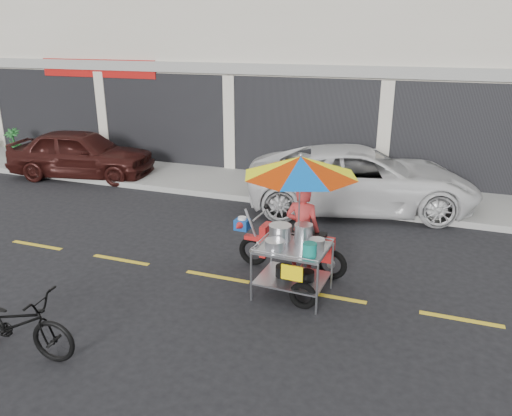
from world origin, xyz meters
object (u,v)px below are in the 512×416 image
(food_vendor_rig, at_px, (299,203))
(near_bicycle, at_px, (13,323))
(maroon_sedan, at_px, (81,153))
(white_pickup, at_px, (362,179))

(food_vendor_rig, bearing_deg, near_bicycle, -130.66)
(maroon_sedan, xyz_separation_m, near_bicycle, (4.84, -7.48, -0.25))
(near_bicycle, distance_m, food_vendor_rig, 4.43)
(white_pickup, relative_size, food_vendor_rig, 2.30)
(maroon_sedan, distance_m, white_pickup, 8.18)
(near_bicycle, bearing_deg, food_vendor_rig, -49.38)
(white_pickup, xyz_separation_m, food_vendor_rig, (-0.37, -4.33, 0.73))
(white_pickup, bearing_deg, near_bicycle, 141.15)
(maroon_sedan, height_order, near_bicycle, maroon_sedan)
(white_pickup, relative_size, near_bicycle, 3.04)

